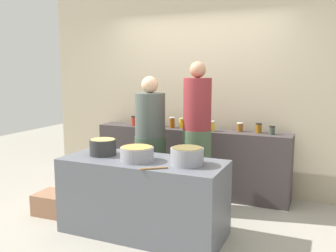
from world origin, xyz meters
TOP-DOWN VIEW (x-y plane):
  - ground at (0.00, 0.00)m, footprint 12.00×12.00m
  - storefront_wall at (0.00, 1.45)m, footprint 4.80×0.12m
  - display_shelf at (0.00, 1.10)m, footprint 2.70×0.36m
  - prep_table at (0.00, -0.30)m, footprint 1.70×0.70m
  - preserve_jar_0 at (-0.84, 1.05)m, footprint 0.09×0.09m
  - preserve_jar_1 at (-0.70, 1.07)m, footprint 0.07×0.07m
  - preserve_jar_2 at (-0.44, 1.13)m, footprint 0.07×0.07m
  - preserve_jar_3 at (-0.26, 1.09)m, footprint 0.08×0.08m
  - preserve_jar_4 at (-0.13, 1.13)m, footprint 0.08×0.08m
  - preserve_jar_5 at (0.01, 1.05)m, footprint 0.08×0.08m
  - preserve_jar_6 at (0.32, 1.04)m, footprint 0.08×0.08m
  - preserve_jar_7 at (0.67, 1.16)m, footprint 0.08×0.08m
  - preserve_jar_8 at (0.92, 1.15)m, footprint 0.08×0.08m
  - preserve_jar_9 at (1.09, 1.10)m, footprint 0.07×0.07m
  - cooking_pot_left at (-0.49, -0.28)m, footprint 0.29×0.29m
  - cooking_pot_center at (-0.03, -0.37)m, footprint 0.34×0.34m
  - cooking_pot_right at (0.49, -0.31)m, footprint 0.32×0.32m
  - wooden_spoon at (0.26, -0.59)m, footprint 0.22×0.17m
  - cook_with_tongs at (-0.30, 0.48)m, footprint 0.39×0.39m
  - cook_in_cap at (0.30, 0.53)m, footprint 0.35×0.35m
  - bread_crate at (-1.21, -0.26)m, footprint 0.46×0.38m

SIDE VIEW (x-z plane):
  - ground at x=0.00m, z-range 0.00..0.00m
  - bread_crate at x=-1.21m, z-range 0.00..0.25m
  - prep_table at x=0.00m, z-range 0.00..0.79m
  - display_shelf at x=0.00m, z-range 0.00..0.90m
  - cook_with_tongs at x=-0.30m, z-range -0.08..1.54m
  - wooden_spoon at x=0.26m, z-range 0.79..0.81m
  - cook_in_cap at x=0.30m, z-range -0.08..1.72m
  - cooking_pot_center at x=-0.03m, z-range 0.79..0.94m
  - cooking_pot_right at x=0.49m, z-range 0.79..0.96m
  - cooking_pot_left at x=-0.49m, z-range 0.79..0.96m
  - preserve_jar_5 at x=0.01m, z-range 0.91..1.00m
  - preserve_jar_9 at x=1.09m, z-range 0.91..1.01m
  - preserve_jar_7 at x=0.67m, z-range 0.90..1.02m
  - preserve_jar_2 at x=-0.44m, z-range 0.90..1.03m
  - preserve_jar_8 at x=0.92m, z-range 0.91..1.03m
  - preserve_jar_6 at x=0.32m, z-range 0.90..1.04m
  - preserve_jar_4 at x=-0.13m, z-range 0.91..1.04m
  - preserve_jar_0 at x=-0.84m, z-range 0.91..1.04m
  - preserve_jar_1 at x=-0.70m, z-range 0.91..1.04m
  - preserve_jar_3 at x=-0.26m, z-range 0.91..1.05m
  - storefront_wall at x=0.00m, z-range 0.00..3.00m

